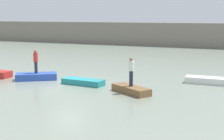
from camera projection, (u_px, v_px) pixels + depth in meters
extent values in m
plane|color=gray|center=(69.00, 85.00, 22.25)|extent=(120.00, 120.00, 0.00)
cube|color=gray|center=(174.00, 35.00, 48.53)|extent=(80.00, 1.20, 3.43)
cube|color=#2B4CAD|center=(36.00, 76.00, 23.91)|extent=(2.99, 2.56, 0.47)
cube|color=teal|center=(83.00, 82.00, 22.22)|extent=(2.90, 1.18, 0.38)
cube|color=brown|center=(131.00, 90.00, 19.79)|extent=(2.75, 2.15, 0.41)
cube|color=white|center=(210.00, 81.00, 22.50)|extent=(3.22, 1.07, 0.43)
cylinder|color=#232838|center=(131.00, 79.00, 19.69)|extent=(0.22, 0.22, 0.92)
cylinder|color=white|center=(131.00, 66.00, 19.57)|extent=(0.32, 0.32, 0.56)
sphere|color=#936B4C|center=(131.00, 59.00, 19.50)|extent=(0.23, 0.23, 0.23)
cylinder|color=#232838|center=(36.00, 68.00, 23.81)|extent=(0.22, 0.22, 0.82)
cylinder|color=red|center=(36.00, 57.00, 23.69)|extent=(0.32, 0.32, 0.63)
sphere|color=#936B4C|center=(35.00, 51.00, 23.62)|extent=(0.24, 0.24, 0.24)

